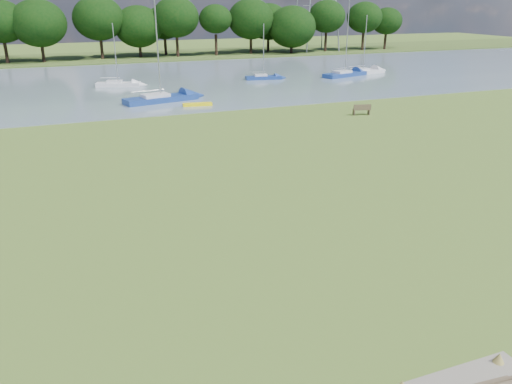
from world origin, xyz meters
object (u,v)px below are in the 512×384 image
object	(u,v)px
sailboat_5	(118,83)
sailboat_9	(263,76)
riverbank_bench	(362,110)
sailboat_6	(363,70)
sailboat_1	(160,97)
sailboat_0	(345,73)
kayak	(197,104)

from	to	relation	value
sailboat_5	sailboat_9	xyz separation A→B (m)	(17.73, -1.04, -0.01)
riverbank_bench	sailboat_6	size ratio (longest dim) A/B	0.21
riverbank_bench	sailboat_5	bearing A→B (deg)	142.47
sailboat_1	sailboat_9	bearing A→B (deg)	20.56
sailboat_1	sailboat_9	distance (m)	18.13
sailboat_0	sailboat_1	xyz separation A→B (m)	(-25.94, -8.77, 0.02)
kayak	sailboat_0	distance (m)	26.03
sailboat_1	riverbank_bench	bearing A→B (deg)	-52.50
sailboat_1	sailboat_9	size ratio (longest dim) A/B	1.48
sailboat_0	sailboat_6	world-z (taller)	sailboat_0
sailboat_0	sailboat_9	xyz separation A→B (m)	(-10.94, 1.42, -0.07)
sailboat_9	sailboat_6	bearing A→B (deg)	9.08
sailboat_5	sailboat_9	size ratio (longest dim) A/B	1.04
sailboat_1	sailboat_6	size ratio (longest dim) A/B	1.32
sailboat_9	riverbank_bench	bearing A→B (deg)	-80.31
sailboat_5	sailboat_0	bearing A→B (deg)	12.32
sailboat_6	sailboat_1	bearing A→B (deg)	-171.55
kayak	sailboat_1	world-z (taller)	sailboat_1
sailboat_1	sailboat_6	world-z (taller)	sailboat_1
kayak	sailboat_1	size ratio (longest dim) A/B	0.28
kayak	sailboat_9	xyz separation A→B (m)	(12.12, 13.49, 0.27)
kayak	sailboat_6	distance (m)	29.90
sailboat_0	sailboat_6	xyz separation A→B (m)	(3.63, 1.39, -0.04)
kayak	sailboat_5	world-z (taller)	sailboat_5
sailboat_0	riverbank_bench	bearing A→B (deg)	-133.97
sailboat_1	sailboat_5	xyz separation A→B (m)	(-2.74, 11.23, -0.08)
riverbank_bench	sailboat_1	bearing A→B (deg)	156.24
kayak	sailboat_5	size ratio (longest dim) A/B	0.39
sailboat_5	sailboat_6	bearing A→B (deg)	15.33
sailboat_1	sailboat_5	size ratio (longest dim) A/B	1.42
riverbank_bench	kayak	world-z (taller)	riverbank_bench
riverbank_bench	sailboat_9	world-z (taller)	sailboat_9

